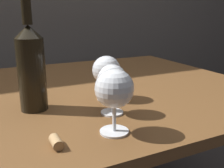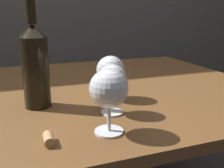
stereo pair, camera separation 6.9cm
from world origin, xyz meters
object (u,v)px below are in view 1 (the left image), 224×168
at_px(cork, 56,142).
at_px(wine_glass_chardonnay, 114,90).
at_px(wine_glass_merlot, 112,80).
at_px(wine_glass_cabernet, 106,71).
at_px(wine_bottle, 31,66).

bearing_deg(cork, wine_glass_chardonnay, 2.78).
bearing_deg(wine_glass_chardonnay, wine_glass_merlot, 66.51).
xyz_separation_m(wine_glass_chardonnay, cork, (-0.14, -0.01, -0.09)).
bearing_deg(wine_glass_cabernet, cork, -133.74).
relative_size(wine_glass_merlot, wine_glass_cabernet, 0.98).
distance_m(wine_glass_merlot, wine_bottle, 0.23).
height_order(wine_glass_merlot, wine_bottle, wine_bottle).
relative_size(wine_glass_cabernet, wine_bottle, 0.43).
xyz_separation_m(wine_glass_cabernet, wine_bottle, (-0.23, 0.01, 0.03)).
height_order(wine_glass_merlot, wine_glass_cabernet, wine_glass_cabernet).
distance_m(wine_glass_merlot, cork, 0.23).
distance_m(wine_glass_merlot, wine_glass_cabernet, 0.13).
bearing_deg(wine_bottle, wine_glass_chardonnay, -59.34).
height_order(wine_glass_chardonnay, wine_glass_merlot, wine_glass_chardonnay).
relative_size(wine_bottle, cork, 7.77).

